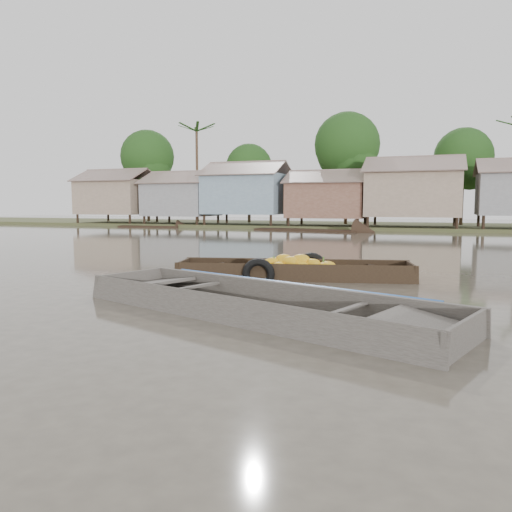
% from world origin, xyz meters
% --- Properties ---
extents(ground, '(120.00, 120.00, 0.00)m').
position_xyz_m(ground, '(0.00, 0.00, 0.00)').
color(ground, '#494338').
rests_on(ground, ground).
extents(riverbank, '(120.00, 12.47, 10.22)m').
position_xyz_m(riverbank, '(3.03, 31.86, 3.07)').
color(riverbank, '#384723').
rests_on(riverbank, ground).
extents(banana_boat, '(6.24, 2.76, 0.87)m').
position_xyz_m(banana_boat, '(0.54, 3.55, 0.19)').
color(banana_boat, black).
rests_on(banana_boat, ground).
extents(viewer_boat, '(7.48, 4.24, 0.59)m').
position_xyz_m(viewer_boat, '(1.17, -0.81, 0.06)').
color(viewer_boat, '#3C3833').
rests_on(viewer_boat, ground).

